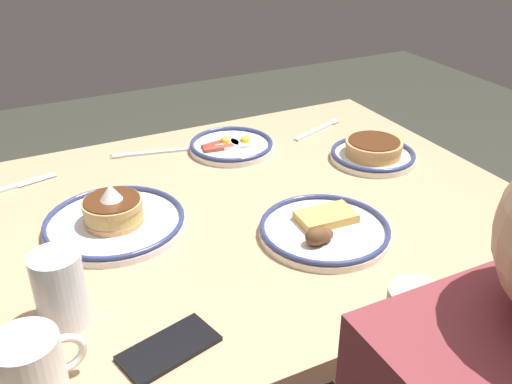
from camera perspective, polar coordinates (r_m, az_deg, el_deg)
dining_table at (r=1.26m, az=-0.94°, el=-4.46°), size 1.17×0.92×0.73m
plate_near_main at (r=1.46m, az=-2.45°, el=4.66°), size 0.21×0.21×0.04m
plate_center_pancakes at (r=1.12m, az=6.84°, el=-3.71°), size 0.26×0.26×0.05m
plate_far_companion at (r=1.44m, az=11.61°, el=3.91°), size 0.21×0.21×0.05m
plate_far_side at (r=1.16m, az=-13.96°, el=-2.62°), size 0.28×0.28×0.10m
coffee_mug at (r=0.84m, az=-21.59°, el=-15.78°), size 0.12×0.09×0.09m
drinking_glass at (r=0.93m, az=-18.91°, el=-9.50°), size 0.08×0.08×0.13m
cell_phone at (r=0.88m, az=-8.68°, el=-15.18°), size 0.16×0.11×0.01m
fork_near at (r=1.47m, az=-10.54°, el=3.88°), size 0.20×0.06×0.01m
fork_far at (r=1.59m, az=6.15°, el=6.21°), size 0.18×0.08×0.01m
butter_knife at (r=1.39m, az=-23.45°, el=0.36°), size 0.21×0.07×0.01m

